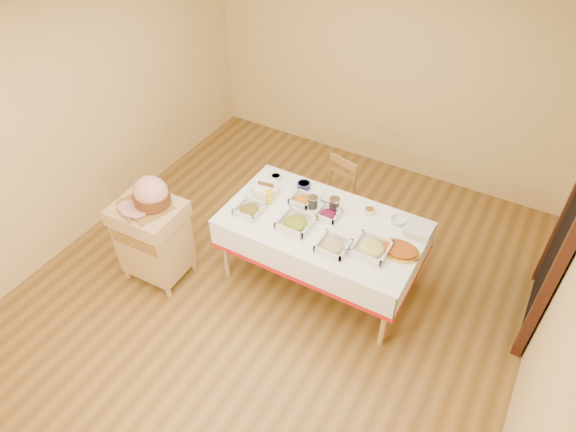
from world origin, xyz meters
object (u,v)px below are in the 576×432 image
at_px(preserve_jar_left, 313,203).
at_px(preserve_jar_right, 334,205).
at_px(ham_on_board, 150,195).
at_px(plate_stack, 419,230).
at_px(dining_table, 322,235).
at_px(brass_platter, 399,250).
at_px(bread_basket, 266,189).
at_px(dining_chair, 333,196).
at_px(butcher_cart, 153,237).
at_px(mustard_bottle, 270,197).

bearing_deg(preserve_jar_left, preserve_jar_right, 18.09).
bearing_deg(ham_on_board, plate_stack, 24.36).
bearing_deg(preserve_jar_right, dining_table, -94.08).
distance_m(ham_on_board, brass_platter, 2.23).
relative_size(preserve_jar_left, bread_basket, 0.46).
bearing_deg(dining_chair, ham_on_board, -128.67).
xyz_separation_m(ham_on_board, brass_platter, (2.12, 0.67, -0.22)).
bearing_deg(preserve_jar_left, butcher_cart, -145.40).
xyz_separation_m(preserve_jar_right, bread_basket, (-0.68, -0.10, -0.01)).
bearing_deg(brass_platter, preserve_jar_right, 162.96).
bearing_deg(dining_table, bread_basket, 171.63).
relative_size(ham_on_board, mustard_bottle, 2.52).
bearing_deg(plate_stack, brass_platter, -101.14).
distance_m(preserve_jar_right, bread_basket, 0.69).
bearing_deg(dining_table, preserve_jar_left, 142.01).
distance_m(dining_table, dining_chair, 0.79).
distance_m(dining_table, mustard_bottle, 0.61).
relative_size(dining_chair, ham_on_board, 1.86).
distance_m(dining_chair, preserve_jar_left, 0.71).
height_order(dining_table, plate_stack, plate_stack).
relative_size(preserve_jar_right, bread_basket, 0.51).
bearing_deg(dining_table, brass_platter, -1.57).
height_order(mustard_bottle, bread_basket, mustard_bottle).
xyz_separation_m(dining_table, butcher_cart, (-1.43, -0.73, -0.10)).
bearing_deg(bread_basket, dining_chair, 56.39).
height_order(dining_table, preserve_jar_right, preserve_jar_right).
bearing_deg(butcher_cart, dining_table, 26.92).
distance_m(ham_on_board, preserve_jar_right, 1.67).
distance_m(preserve_jar_left, plate_stack, 0.99).
xyz_separation_m(dining_chair, bread_basket, (-0.43, -0.64, 0.37)).
height_order(ham_on_board, mustard_bottle, ham_on_board).
bearing_deg(dining_chair, plate_stack, -23.18).
distance_m(preserve_jar_left, bread_basket, 0.49).
relative_size(ham_on_board, bread_basket, 1.76).
bearing_deg(ham_on_board, bread_basket, 47.66).
bearing_deg(mustard_bottle, plate_stack, 13.03).
xyz_separation_m(butcher_cart, plate_stack, (2.23, 1.02, 0.30)).
bearing_deg(dining_table, dining_chair, 107.78).
bearing_deg(brass_platter, bread_basket, 175.18).
xyz_separation_m(preserve_jar_left, plate_stack, (0.98, 0.16, -0.02)).
bearing_deg(preserve_jar_left, brass_platter, -9.85).
bearing_deg(mustard_bottle, bread_basket, 134.46).
xyz_separation_m(ham_on_board, bread_basket, (0.72, 0.79, -0.19)).
distance_m(bread_basket, plate_stack, 1.48).
relative_size(butcher_cart, preserve_jar_right, 6.57).
bearing_deg(bread_basket, preserve_jar_right, 8.59).
distance_m(dining_chair, ham_on_board, 1.92).
height_order(bread_basket, plate_stack, bread_basket).
height_order(butcher_cart, preserve_jar_right, preserve_jar_right).
bearing_deg(ham_on_board, preserve_jar_right, 32.49).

